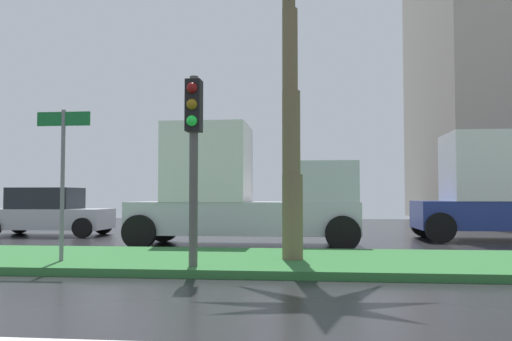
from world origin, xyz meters
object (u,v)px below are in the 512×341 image
object	(u,v)px
traffic_signal_median_right	(194,135)
street_name_sign	(63,163)
car_in_traffic_second	(48,212)
box_truck_lead	(242,192)

from	to	relation	value
traffic_signal_median_right	street_name_sign	world-z (taller)	traffic_signal_median_right
street_name_sign	car_in_traffic_second	distance (m)	9.52
street_name_sign	box_truck_lead	distance (m)	5.82
traffic_signal_median_right	car_in_traffic_second	distance (m)	11.60
car_in_traffic_second	street_name_sign	bearing A→B (deg)	-61.09
traffic_signal_median_right	box_truck_lead	size ratio (longest dim) A/B	0.55
street_name_sign	car_in_traffic_second	size ratio (longest dim) A/B	0.70
traffic_signal_median_right	box_truck_lead	distance (m)	5.64
traffic_signal_median_right	car_in_traffic_second	xyz separation A→B (m)	(-7.34, 8.81, -1.73)
traffic_signal_median_right	box_truck_lead	bearing A→B (deg)	88.29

